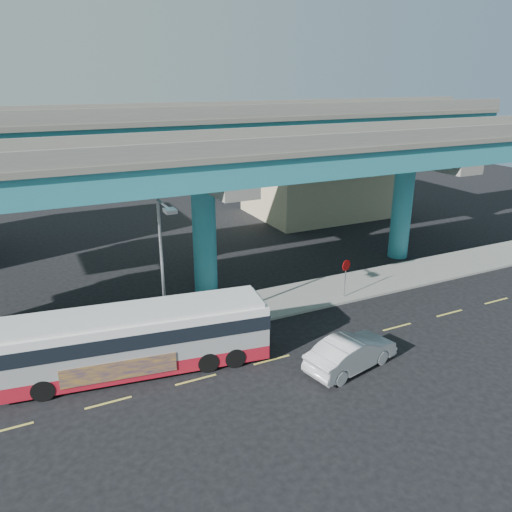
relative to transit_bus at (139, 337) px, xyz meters
name	(u,v)px	position (x,y,z in m)	size (l,w,h in m)	color
ground	(269,357)	(6.07, -1.70, -1.73)	(120.00, 120.00, 0.00)	black
sidewalk	(227,312)	(6.07, 3.80, -1.66)	(70.00, 4.00, 0.15)	gray
lane_markings	(272,360)	(6.07, -2.00, -1.73)	(58.00, 0.12, 0.01)	#D8C64C
viaduct	(201,151)	(6.07, 7.40, 7.41)	(52.00, 12.40, 11.70)	teal
building_beige	(323,179)	(24.07, 21.28, 1.77)	(14.00, 10.23, 7.00)	tan
transit_bus	(139,337)	(0.00, 0.00, 0.00)	(12.55, 4.32, 3.16)	maroon
sedan	(351,353)	(9.20, -4.26, -0.92)	(5.21, 2.74, 1.63)	#B4B4B9
street_lamp	(164,252)	(1.94, 1.74, 3.45)	(0.50, 2.52, 7.74)	gray
stop_sign	(346,270)	(13.61, 2.48, 0.22)	(0.74, 0.22, 2.50)	gray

